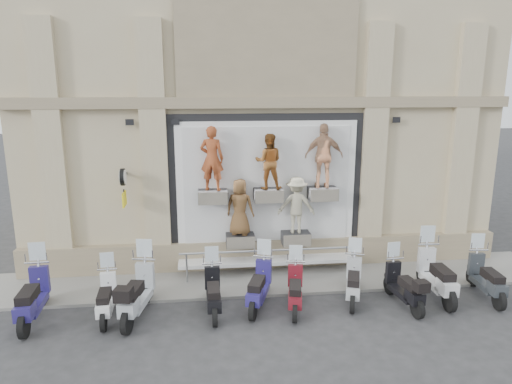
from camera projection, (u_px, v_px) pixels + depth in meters
The scene contains 16 objects.
ground at pixel (283, 316), 10.74m from camera, with size 90.00×90.00×0.00m, color #2D2D30.
sidewalk at pixel (270, 278), 12.76m from camera, with size 16.00×2.20×0.08m, color gray.
building at pixel (251, 65), 16.15m from camera, with size 14.00×8.60×12.00m, color tan, non-canonical shape.
shop_vitrine at pixel (271, 191), 12.86m from camera, with size 5.60×0.83×4.30m.
guard_rail at pixel (271, 265), 12.57m from camera, with size 5.06×0.10×0.93m, color #9EA0A5, non-canonical shape.
clock_sign_bracket at pixel (123, 182), 12.06m from camera, with size 0.10×0.80×1.02m.
scooter_a at pixel (31, 287), 10.36m from camera, with size 0.60×2.06×1.67m, color navy, non-canonical shape.
scooter_b at pixel (106, 289), 10.54m from camera, with size 0.50×1.72×1.40m, color white, non-canonical shape.
scooter_c at pixel (137, 283), 10.53m from camera, with size 0.60×2.07×1.68m, color #999FA6, non-canonical shape.
scooter_d at pixel (213, 284), 10.77m from camera, with size 0.52×1.79×1.46m, color black, non-canonical shape.
scooter_e at pixel (259, 277), 11.05m from camera, with size 0.55×1.89×1.53m, color navy, non-canonical shape.
scooter_f at pixel (295, 281), 10.94m from camera, with size 0.51×1.76×1.43m, color maroon, non-canonical shape.
scooter_g at pixel (354, 273), 11.37m from camera, with size 0.53×1.81×1.47m, color #9C9FA2, non-canonical shape.
scooter_h at pixel (404, 278), 11.11m from camera, with size 0.52×1.78×1.45m, color black, non-canonical shape.
scooter_i at pixel (437, 266), 11.52m from camera, with size 0.61×2.10×1.70m, color silver, non-canonical shape.
scooter_j at pixel (487, 270), 11.53m from camera, with size 0.54×1.87×1.52m, color #282C31, non-canonical shape.
Camera 1 is at (-1.76, -9.65, 5.30)m, focal length 32.00 mm.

